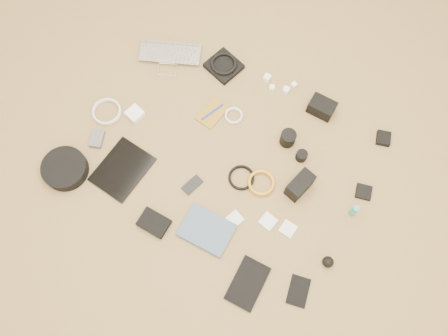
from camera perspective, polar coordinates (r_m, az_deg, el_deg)
The scene contains 33 objects.
laptop at distance 2.37m, azimuth -7.20°, elevation 13.69°, with size 0.32×0.22×0.03m, color silver.
headphone_pouch at distance 2.33m, azimuth -0.02°, elevation 13.17°, with size 0.16×0.15×0.03m, color black.
headphones at distance 2.32m, azimuth -0.02°, elevation 13.48°, with size 0.14×0.14×0.02m, color black.
charger_a at distance 2.31m, azimuth 5.64°, elevation 11.63°, with size 0.03×0.03×0.03m, color white.
charger_b at distance 2.28m, azimuth 8.11°, elevation 10.05°, with size 0.03×0.03×0.03m, color white.
charger_c at distance 2.30m, azimuth 9.11°, elevation 10.66°, with size 0.03×0.03×0.02m, color white.
charger_d at distance 2.28m, azimuth 6.27°, elevation 10.38°, with size 0.03×0.03×0.02m, color white.
dslr_camera at distance 2.24m, azimuth 12.65°, elevation 7.75°, with size 0.13×0.09×0.07m, color black.
lens_pouch at distance 2.27m, azimuth 20.10°, elevation 3.66°, with size 0.06×0.07×0.03m, color black.
notebook_olive at distance 2.21m, azimuth -1.54°, elevation 7.23°, with size 0.10×0.16×0.01m, color olive.
pen_blue at distance 2.20m, azimuth -1.54°, elevation 7.34°, with size 0.01×0.01×0.13m, color #152CAE.
cable_white_a at distance 2.20m, azimuth 1.27°, elevation 6.79°, with size 0.09×0.09×0.01m, color silver.
lens_a at distance 2.13m, azimuth 8.35°, elevation 3.87°, with size 0.07×0.07×0.08m, color black.
lens_b at distance 2.12m, azimuth 10.09°, elevation 1.58°, with size 0.05×0.05×0.05m, color black.
card_reader at distance 2.15m, azimuth 17.78°, elevation -3.00°, with size 0.07×0.07×0.02m, color black.
power_brick at distance 2.24m, azimuth -11.56°, elevation 6.96°, with size 0.07×0.07×0.03m, color white.
cable_white_b at distance 2.28m, azimuth -15.03°, elevation 7.06°, with size 0.15×0.15×0.01m, color silver.
cable_black at distance 2.07m, azimuth 2.28°, elevation -1.31°, with size 0.12×0.12×0.01m, color black.
cable_yellow at distance 2.07m, azimuth 4.87°, elevation -2.02°, with size 0.13×0.13×0.01m, color #C88C17.
flash at distance 2.04m, azimuth 9.88°, elevation -2.21°, with size 0.07×0.13×0.10m, color black.
lens_cleaner at distance 2.07m, azimuth 16.58°, elevation -5.38°, with size 0.03×0.03×0.09m, color teal.
battery_charger at distance 2.22m, azimuth -16.26°, elevation 3.68°, with size 0.06×0.09×0.03m, color #545459.
tablet at distance 2.14m, azimuth -13.13°, elevation -0.17°, with size 0.21×0.27×0.01m, color black.
phone at distance 2.07m, azimuth -4.17°, elevation -2.22°, with size 0.05×0.10×0.01m, color black.
filter_case_left at distance 2.02m, azimuth 1.43°, elevation -6.66°, with size 0.06×0.06×0.01m, color silver.
filter_case_mid at distance 2.02m, azimuth 5.78°, elevation -6.94°, with size 0.07×0.07×0.01m, color silver.
filter_case_right at distance 2.03m, azimuth 8.36°, elevation -7.87°, with size 0.07×0.07×0.01m, color silver.
air_blower at distance 2.01m, azimuth 13.43°, elevation -11.85°, with size 0.05×0.05×0.05m, color black.
headphone_case at distance 2.19m, azimuth -20.05°, elevation -0.09°, with size 0.21×0.21×0.06m, color black.
drive_case at distance 2.02m, azimuth -9.13°, elevation -7.09°, with size 0.13×0.10×0.03m, color black.
paperback at distance 1.99m, azimuth -3.48°, elevation -10.22°, with size 0.17×0.23×0.02m, color #3E536A.
notebook_black_a at distance 1.97m, azimuth 3.11°, elevation -14.81°, with size 0.13×0.21×0.01m, color black.
notebook_black_b at distance 1.99m, azimuth 9.69°, elevation -15.56°, with size 0.08×0.13×0.01m, color black.
Camera 1 is at (0.39, -0.67, 1.96)m, focal length 35.00 mm.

